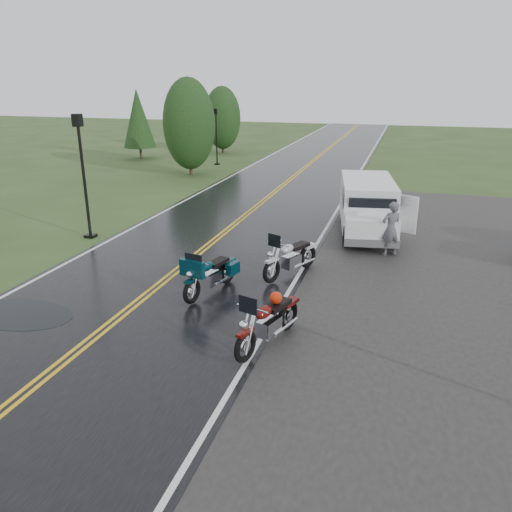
{
  "coord_description": "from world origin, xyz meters",
  "views": [
    {
      "loc": [
        6.68,
        -10.92,
        5.79
      ],
      "look_at": [
        2.8,
        2.0,
        1.0
      ],
      "focal_mm": 35.0,
      "sensor_mm": 36.0,
      "label": 1
    }
  ],
  "objects_px": {
    "person_at_van": "(391,230)",
    "lamp_post_near_left": "(84,177)",
    "lamp_post_far_left": "(216,137)",
    "van_white": "(348,218)",
    "motorcycle_red": "(245,334)",
    "motorcycle_teal": "(191,282)",
    "motorcycle_silver": "(272,262)"
  },
  "relations": [
    {
      "from": "motorcycle_red",
      "to": "motorcycle_silver",
      "type": "bearing_deg",
      "value": 114.83
    },
    {
      "from": "motorcycle_teal",
      "to": "lamp_post_near_left",
      "type": "height_order",
      "value": "lamp_post_near_left"
    },
    {
      "from": "motorcycle_red",
      "to": "person_at_van",
      "type": "relative_size",
      "value": 1.31
    },
    {
      "from": "motorcycle_silver",
      "to": "lamp_post_far_left",
      "type": "bearing_deg",
      "value": 139.97
    },
    {
      "from": "lamp_post_near_left",
      "to": "lamp_post_far_left",
      "type": "relative_size",
      "value": 1.19
    },
    {
      "from": "motorcycle_red",
      "to": "van_white",
      "type": "height_order",
      "value": "van_white"
    },
    {
      "from": "motorcycle_red",
      "to": "motorcycle_teal",
      "type": "relative_size",
      "value": 1.04
    },
    {
      "from": "person_at_van",
      "to": "lamp_post_far_left",
      "type": "distance_m",
      "value": 20.96
    },
    {
      "from": "person_at_van",
      "to": "lamp_post_near_left",
      "type": "height_order",
      "value": "lamp_post_near_left"
    },
    {
      "from": "lamp_post_far_left",
      "to": "motorcycle_teal",
      "type": "bearing_deg",
      "value": -70.69
    },
    {
      "from": "person_at_van",
      "to": "lamp_post_near_left",
      "type": "bearing_deg",
      "value": -24.86
    },
    {
      "from": "motorcycle_teal",
      "to": "motorcycle_silver",
      "type": "xyz_separation_m",
      "value": [
        1.68,
        2.01,
        0.03
      ]
    },
    {
      "from": "van_white",
      "to": "lamp_post_near_left",
      "type": "relative_size",
      "value": 1.16
    },
    {
      "from": "motorcycle_teal",
      "to": "lamp_post_near_left",
      "type": "bearing_deg",
      "value": 157.64
    },
    {
      "from": "motorcycle_teal",
      "to": "motorcycle_silver",
      "type": "bearing_deg",
      "value": 63.85
    },
    {
      "from": "van_white",
      "to": "lamp_post_far_left",
      "type": "relative_size",
      "value": 1.39
    },
    {
      "from": "van_white",
      "to": "person_at_van",
      "type": "distance_m",
      "value": 1.66
    },
    {
      "from": "van_white",
      "to": "lamp_post_far_left",
      "type": "distance_m",
      "value": 19.56
    },
    {
      "from": "lamp_post_far_left",
      "to": "motorcycle_red",
      "type": "bearing_deg",
      "value": -67.77
    },
    {
      "from": "motorcycle_red",
      "to": "person_at_van",
      "type": "height_order",
      "value": "person_at_van"
    },
    {
      "from": "motorcycle_teal",
      "to": "lamp_post_far_left",
      "type": "distance_m",
      "value": 23.68
    },
    {
      "from": "motorcycle_teal",
      "to": "van_white",
      "type": "xyz_separation_m",
      "value": [
        3.36,
        6.28,
        0.37
      ]
    },
    {
      "from": "lamp_post_near_left",
      "to": "lamp_post_far_left",
      "type": "distance_m",
      "value": 17.81
    },
    {
      "from": "motorcycle_silver",
      "to": "person_at_van",
      "type": "distance_m",
      "value": 4.91
    },
    {
      "from": "motorcycle_red",
      "to": "motorcycle_teal",
      "type": "distance_m",
      "value": 3.31
    },
    {
      "from": "lamp_post_near_left",
      "to": "van_white",
      "type": "bearing_deg",
      "value": 10.05
    },
    {
      "from": "motorcycle_teal",
      "to": "lamp_post_far_left",
      "type": "bearing_deg",
      "value": 123.02
    },
    {
      "from": "person_at_van",
      "to": "lamp_post_far_left",
      "type": "height_order",
      "value": "lamp_post_far_left"
    },
    {
      "from": "person_at_van",
      "to": "lamp_post_far_left",
      "type": "relative_size",
      "value": 0.48
    },
    {
      "from": "person_at_van",
      "to": "lamp_post_near_left",
      "type": "xyz_separation_m",
      "value": [
        -11.19,
        -1.13,
        1.4
      ]
    },
    {
      "from": "lamp_post_far_left",
      "to": "van_white",
      "type": "bearing_deg",
      "value": -55.11
    },
    {
      "from": "motorcycle_red",
      "to": "motorcycle_teal",
      "type": "height_order",
      "value": "motorcycle_red"
    }
  ]
}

